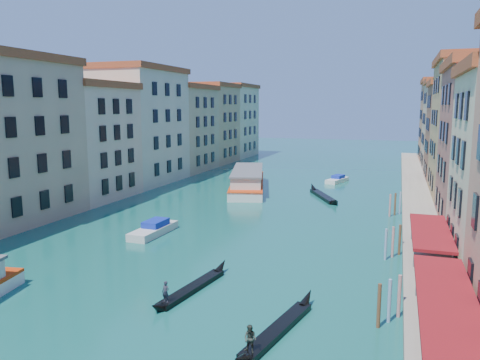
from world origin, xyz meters
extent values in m
cube|color=tan|center=(-26.00, 39.50, 9.50)|extent=(12.00, 17.00, 19.00)
cube|color=#DBAE91|center=(-26.00, 55.00, 8.25)|extent=(12.00, 14.00, 16.50)
cube|color=brown|center=(-26.00, 55.00, 17.00)|extent=(12.80, 14.40, 1.00)
cube|color=#C4B499|center=(-26.00, 71.00, 10.00)|extent=(12.00, 18.00, 20.00)
cube|color=brown|center=(-26.00, 71.00, 20.50)|extent=(12.80, 18.40, 1.00)
cube|color=tan|center=(-26.00, 88.00, 8.75)|extent=(12.00, 16.00, 17.50)
cube|color=brown|center=(-26.00, 88.00, 18.00)|extent=(12.80, 16.40, 1.00)
cube|color=tan|center=(-26.00, 103.50, 9.25)|extent=(12.00, 15.00, 18.50)
cube|color=brown|center=(-26.00, 103.50, 19.00)|extent=(12.80, 15.40, 1.00)
cube|color=#CFB791|center=(-26.00, 119.50, 9.50)|extent=(12.00, 17.00, 19.00)
cube|color=brown|center=(-26.00, 119.50, 19.50)|extent=(12.80, 17.40, 1.00)
cube|color=tan|center=(30.00, 71.00, 10.00)|extent=(12.00, 18.00, 20.00)
cube|color=#96553C|center=(30.00, 87.50, 8.75)|extent=(12.00, 15.00, 17.50)
cube|color=brown|center=(30.00, 87.50, 18.00)|extent=(12.80, 15.40, 1.00)
cube|color=tan|center=(30.00, 103.00, 9.25)|extent=(12.00, 16.00, 18.50)
cube|color=brown|center=(30.00, 103.00, 19.00)|extent=(12.80, 16.40, 1.00)
cube|color=#B87551|center=(30.00, 119.50, 9.75)|extent=(12.00, 17.00, 19.50)
cube|color=brown|center=(30.00, 119.50, 20.00)|extent=(12.80, 17.40, 1.00)
cube|color=gray|center=(22.00, 65.00, 0.50)|extent=(4.00, 140.00, 1.00)
cube|color=maroon|center=(22.20, 23.50, 3.00)|extent=(3.20, 15.30, 0.25)
cylinder|color=#5D5C5F|center=(20.80, 28.60, 1.50)|extent=(0.12, 0.12, 3.00)
cube|color=maroon|center=(22.20, 39.00, 3.00)|extent=(3.20, 12.60, 0.25)
cylinder|color=#5D5C5F|center=(20.80, 34.80, 1.50)|extent=(0.12, 0.12, 3.00)
cylinder|color=#5D5C5F|center=(20.80, 43.20, 1.50)|extent=(0.12, 0.12, 3.00)
cylinder|color=brown|center=(18.50, 25.00, 1.30)|extent=(0.24, 0.24, 3.20)
cylinder|color=brown|center=(19.10, 26.00, 1.30)|extent=(0.24, 0.24, 3.20)
cylinder|color=brown|center=(19.70, 27.00, 1.30)|extent=(0.24, 0.24, 3.20)
cylinder|color=brown|center=(18.50, 39.00, 1.30)|extent=(0.24, 0.24, 3.20)
cylinder|color=brown|center=(19.10, 40.00, 1.30)|extent=(0.24, 0.24, 3.20)
cylinder|color=brown|center=(19.70, 41.00, 1.30)|extent=(0.24, 0.24, 3.20)
cylinder|color=brown|center=(18.50, 57.00, 1.30)|extent=(0.24, 0.24, 3.20)
cylinder|color=brown|center=(19.10, 58.00, 1.30)|extent=(0.24, 0.24, 3.20)
cylinder|color=brown|center=(19.70, 59.00, 1.30)|extent=(0.24, 0.24, 3.20)
cube|color=silver|center=(-4.81, 70.37, 0.69)|extent=(11.19, 23.45, 1.37)
cube|color=silver|center=(-4.81, 70.37, 2.18)|extent=(9.40, 18.88, 1.83)
cube|color=#5D5C5F|center=(-4.81, 70.37, 3.26)|extent=(9.88, 19.53, 0.29)
cube|color=red|center=(-4.81, 70.37, 1.32)|extent=(11.25, 23.46, 0.29)
cube|color=black|center=(4.88, 26.72, 0.19)|extent=(2.15, 8.02, 0.40)
cone|color=black|center=(5.54, 31.09, 0.53)|extent=(1.05, 1.88, 1.49)
cone|color=black|center=(4.22, 22.34, 0.44)|extent=(1.01, 1.57, 1.31)
imported|color=#272733|center=(4.38, 23.39, 1.12)|extent=(0.60, 0.44, 1.53)
cube|color=black|center=(12.68, 22.29, 0.20)|extent=(2.71, 8.29, 0.41)
cone|color=black|center=(13.63, 26.78, 0.55)|extent=(1.19, 1.97, 1.54)
cone|color=black|center=(11.72, 17.81, 0.46)|extent=(1.13, 1.66, 1.36)
imported|color=#2B3028|center=(11.95, 18.88, 1.16)|extent=(0.88, 0.75, 1.58)
cube|color=black|center=(8.54, 66.68, 0.25)|extent=(5.58, 9.75, 0.51)
cone|color=black|center=(6.06, 71.79, 0.68)|extent=(1.91, 2.50, 1.91)
cone|color=black|center=(11.01, 61.56, 0.57)|extent=(1.74, 2.15, 1.68)
cube|color=silver|center=(-5.79, 39.83, 0.41)|extent=(2.49, 7.26, 0.82)
cube|color=#1429A4|center=(-5.77, 40.35, 1.13)|extent=(1.95, 3.14, 0.72)
cube|color=silver|center=(8.67, 82.56, 0.36)|extent=(3.74, 6.64, 0.72)
cube|color=#1429A4|center=(8.80, 82.99, 1.00)|extent=(2.35, 3.07, 0.63)
camera|label=1|loc=(19.18, -4.08, 13.80)|focal=35.00mm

